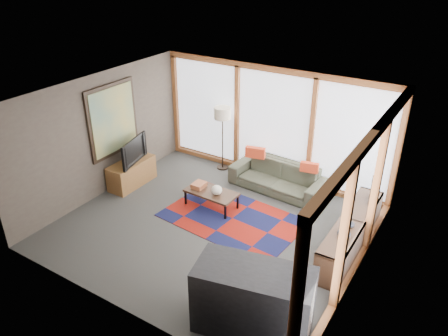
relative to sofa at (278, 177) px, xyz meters
The scene contains 17 objects.
ground 2.02m from the sofa, 102.65° to the right, with size 5.50×5.50×0.00m, color #333330.
room_envelope 1.86m from the sofa, 87.66° to the right, with size 5.52×5.02×2.62m.
rug 1.57m from the sofa, 99.78° to the right, with size 2.66×1.71×0.01m, color maroon.
sofa is the anchor object (origin of this frame).
pillow_left 0.75m from the sofa, behind, with size 0.44×0.13×0.24m, color #BD361A.
pillow_right 0.79m from the sofa, ahead, with size 0.38×0.11×0.21m, color #BD361A.
floor_lamp 1.68m from the sofa, behind, with size 0.39×0.39×1.55m, color black, non-canonical shape.
coffee_table 1.61m from the sofa, 122.49° to the right, with size 1.07×0.54×0.36m, color #2F2214, non-canonical shape.
book_stack 1.79m from the sofa, 131.31° to the right, with size 0.23×0.29×0.10m, color #9B5131.
vase 1.57m from the sofa, 117.30° to the right, with size 0.22×0.22×0.19m, color beige.
bookshelf 2.34m from the sofa, 31.44° to the right, with size 0.45×2.46×0.61m, color #2F2214, non-canonical shape.
bowl_a 2.70m from the sofa, 41.43° to the right, with size 0.22×0.22×0.11m, color black.
bowl_b 2.49m from the sofa, 35.90° to the right, with size 0.17×0.17×0.09m, color black.
shelf_picture 2.18m from the sofa, 12.13° to the right, with size 0.04×0.34×0.45m, color black.
tv_console 3.27m from the sofa, 152.43° to the right, with size 0.47×1.13×0.57m, color brown.
television 3.29m from the sofa, 152.11° to the right, with size 0.99×0.13×0.57m, color black.
bar_counter 3.98m from the sofa, 69.44° to the right, with size 1.61×0.75×1.02m, color black.
Camera 1 is at (3.87, -5.79, 4.87)m, focal length 35.00 mm.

